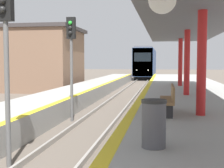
{
  "coord_description": "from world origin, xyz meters",
  "views": [
    {
      "loc": [
        2.65,
        -1.65,
        2.55
      ],
      "look_at": [
        -0.7,
        18.81,
        1.05
      ],
      "focal_mm": 50.0,
      "sensor_mm": 36.0,
      "label": 1
    }
  ],
  "objects": [
    {
      "name": "signal_near",
      "position": [
        -1.01,
        5.23,
        3.08
      ],
      "size": [
        0.36,
        0.31,
        4.39
      ],
      "color": "#595959",
      "rests_on": "ground"
    },
    {
      "name": "bench",
      "position": [
        2.85,
        8.44,
        1.36
      ],
      "size": [
        0.44,
        2.0,
        0.92
      ],
      "color": "brown",
      "rests_on": "platform_right"
    },
    {
      "name": "trash_bin",
      "position": [
        2.48,
        4.42,
        1.34
      ],
      "size": [
        0.5,
        0.5,
        0.94
      ],
      "color": "#4C4C51",
      "rests_on": "platform_right"
    },
    {
      "name": "station_canopy",
      "position": [
        3.83,
        11.38,
        4.13
      ],
      "size": [
        4.04,
        24.12,
        3.46
      ],
      "color": "red",
      "rests_on": "platform_right"
    },
    {
      "name": "signal_mid",
      "position": [
        -1.17,
        11.05,
        3.08
      ],
      "size": [
        0.36,
        0.31,
        4.39
      ],
      "color": "#595959",
      "rests_on": "ground"
    },
    {
      "name": "station_building",
      "position": [
        -10.78,
        24.67,
        2.78
      ],
      "size": [
        12.27,
        6.96,
        5.52
      ],
      "color": "brown",
      "rests_on": "ground"
    },
    {
      "name": "train",
      "position": [
        0.0,
        47.51,
        2.34
      ],
      "size": [
        2.73,
        16.82,
        4.6
      ],
      "color": "black",
      "rests_on": "ground"
    }
  ]
}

